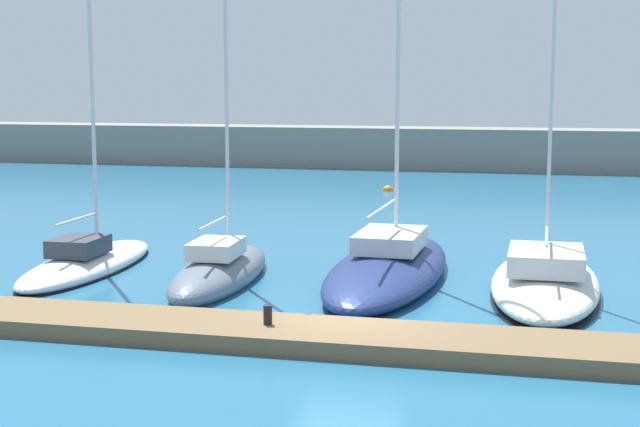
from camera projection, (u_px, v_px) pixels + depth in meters
ground_plane at (348, 330)px, 21.56m from camera, size 120.00×120.00×0.00m
dock_pier at (336, 337)px, 20.23m from camera, size 26.09×2.26×0.39m
breakwater_seawall at (473, 149)px, 61.63m from camera, size 108.00×3.81×2.76m
sailboat_white_nearest at (87, 261)px, 28.40m from camera, size 2.44×7.91×13.44m
sailboat_slate_second at (220, 270)px, 26.59m from camera, size 2.34×7.22×14.16m
sailboat_navy_third at (389, 266)px, 26.91m from camera, size 3.39×10.46×17.33m
sailboat_ivory_fourth at (545, 281)px, 25.19m from camera, size 3.01×8.88×13.31m
mooring_buoy_orange at (388, 191)px, 49.36m from camera, size 0.58×0.58×0.58m
dock_bollard at (268, 315)px, 20.52m from camera, size 0.20×0.20×0.44m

